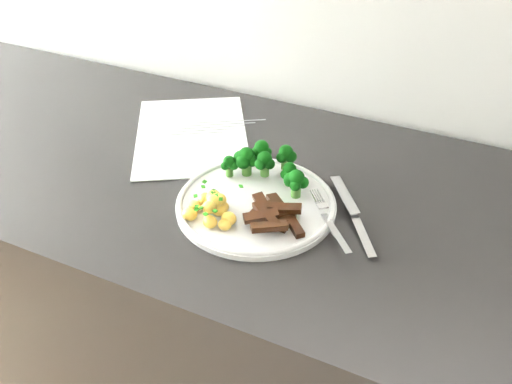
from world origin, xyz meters
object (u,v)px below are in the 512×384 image
(broccoli, at_px, (268,163))
(beef_strips, at_px, (274,215))
(potatoes, at_px, (214,208))
(recipe_paper, at_px, (192,134))
(knife, at_px, (357,224))
(plate, at_px, (256,203))
(fork, at_px, (331,223))
(counter, at_px, (233,342))

(broccoli, distance_m, beef_strips, 0.11)
(potatoes, bearing_deg, recipe_paper, 128.37)
(recipe_paper, height_order, broccoli, broccoli)
(potatoes, height_order, knife, potatoes)
(plate, distance_m, potatoes, 0.07)
(beef_strips, height_order, fork, beef_strips)
(fork, bearing_deg, beef_strips, -165.91)
(counter, height_order, knife, knife)
(recipe_paper, bearing_deg, beef_strips, -35.57)
(broccoli, relative_size, fork, 1.20)
(plate, distance_m, knife, 0.17)
(recipe_paper, distance_m, fork, 0.38)
(fork, bearing_deg, potatoes, -164.81)
(plate, xyz_separation_m, potatoes, (-0.05, -0.06, 0.02))
(beef_strips, relative_size, knife, 0.70)
(potatoes, height_order, fork, potatoes)
(counter, xyz_separation_m, potatoes, (0.04, -0.11, 0.48))
(plate, height_order, knife, knife)
(potatoes, bearing_deg, counter, 108.88)
(plate, height_order, potatoes, potatoes)
(counter, relative_size, broccoli, 15.20)
(broccoli, xyz_separation_m, fork, (0.14, -0.08, -0.03))
(knife, bearing_deg, plate, -173.89)
(counter, xyz_separation_m, plate, (0.08, -0.05, 0.46))
(potatoes, bearing_deg, knife, 19.50)
(counter, xyz_separation_m, beef_strips, (0.13, -0.08, 0.47))
(recipe_paper, xyz_separation_m, potatoes, (0.17, -0.21, 0.02))
(recipe_paper, distance_m, beef_strips, 0.32)
(recipe_paper, bearing_deg, plate, -36.00)
(plate, relative_size, beef_strips, 2.14)
(recipe_paper, bearing_deg, broccoli, -23.24)
(broccoli, xyz_separation_m, knife, (0.17, -0.05, -0.03))
(broccoli, bearing_deg, plate, -82.08)
(recipe_paper, height_order, beef_strips, beef_strips)
(plate, height_order, broccoli, broccoli)
(counter, distance_m, plate, 0.47)
(knife, bearing_deg, recipe_paper, 160.05)
(potatoes, distance_m, fork, 0.18)
(recipe_paper, relative_size, broccoli, 2.34)
(counter, relative_size, knife, 13.74)
(counter, height_order, plate, plate)
(plate, distance_m, beef_strips, 0.06)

